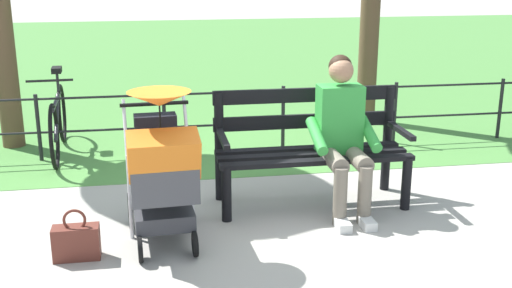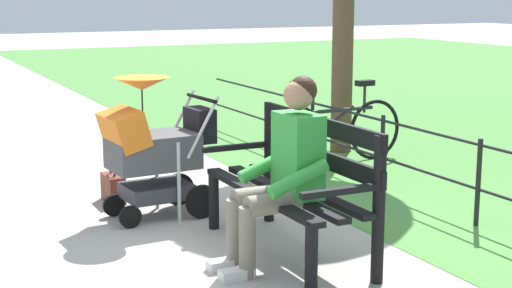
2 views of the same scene
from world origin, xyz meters
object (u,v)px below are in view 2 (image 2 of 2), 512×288
Objects in this scene: person_on_bench at (284,167)px; stroller at (152,146)px; handbag at (113,187)px; bicycle at (338,130)px; park_bench at (297,179)px.

person_on_bench is 1.11× the size of stroller.
bicycle reaches higher than handbag.
handbag is 0.22× the size of bicycle.
person_on_bench is at bearing 141.40° from bicycle.
person_on_bench is at bearing -164.58° from handbag.
stroller is at bearing -164.94° from handbag.
park_bench is 4.33× the size of handbag.
handbag is at bearing 23.14° from park_bench.
stroller reaches higher than bicycle.
stroller is 3.11× the size of handbag.
park_bench is 0.34m from person_on_bench.
person_on_bench reaches higher than park_bench.
bicycle is (0.42, -2.57, 0.24)m from handbag.
person_on_bench is 3.22m from bicycle.
stroller reaches higher than park_bench.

